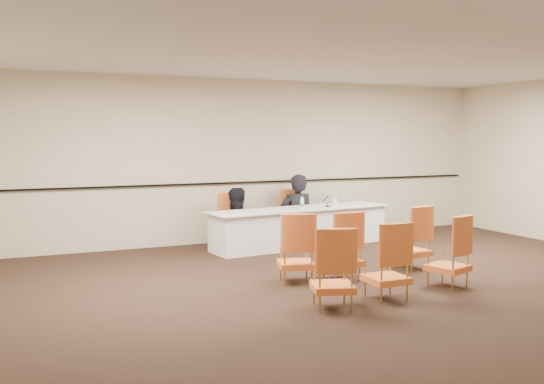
{
  "coord_description": "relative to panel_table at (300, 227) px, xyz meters",
  "views": [
    {
      "loc": [
        -4.29,
        -6.49,
        1.97
      ],
      "look_at": [
        -0.2,
        2.6,
        1.04
      ],
      "focal_mm": 40.0,
      "sensor_mm": 36.0,
      "label": 1
    }
  ],
  "objects": [
    {
      "name": "aud_chair_back_left",
      "position": [
        -1.43,
        -3.63,
        0.13
      ],
      "size": [
        0.63,
        0.63,
        0.95
      ],
      "primitive_type": null,
      "rotation": [
        0.0,
        0.0,
        -0.31
      ],
      "color": "#C65C23",
      "rests_on": "ground"
    },
    {
      "name": "wall_back",
      "position": [
        -0.55,
        0.97,
        1.16
      ],
      "size": [
        10.0,
        0.04,
        3.0
      ],
      "primitive_type": "cube",
      "color": "beige",
      "rests_on": "ground"
    },
    {
      "name": "floor",
      "position": [
        -0.55,
        -3.03,
        -0.34
      ],
      "size": [
        10.0,
        10.0,
        0.0
      ],
      "primitive_type": "plane",
      "color": "black",
      "rests_on": "ground"
    },
    {
      "name": "drinking_glass",
      "position": [
        0.02,
        -0.04,
        0.39
      ],
      "size": [
        0.08,
        0.08,
        0.1
      ],
      "primitive_type": "cylinder",
      "rotation": [
        0.0,
        0.0,
        -0.29
      ],
      "color": "silver",
      "rests_on": "panel_table"
    },
    {
      "name": "wall_rail",
      "position": [
        -0.55,
        0.93,
        0.76
      ],
      "size": [
        9.8,
        0.04,
        0.03
      ],
      "primitive_type": "cube",
      "color": "black",
      "rests_on": "wall_back"
    },
    {
      "name": "water_bottle",
      "position": [
        -0.01,
        -0.08,
        0.45
      ],
      "size": [
        0.07,
        0.07,
        0.22
      ],
      "primitive_type": null,
      "rotation": [
        0.0,
        0.0,
        0.02
      ],
      "color": "teal",
      "rests_on": "panel_table"
    },
    {
      "name": "aud_chair_back_mid",
      "position": [
        -0.65,
        -3.56,
        0.13
      ],
      "size": [
        0.51,
        0.51,
        0.95
      ],
      "primitive_type": null,
      "rotation": [
        0.0,
        0.0,
        -0.03
      ],
      "color": "#C65C23",
      "rests_on": "ground"
    },
    {
      "name": "ceiling",
      "position": [
        -0.55,
        -3.03,
        2.66
      ],
      "size": [
        10.0,
        10.0,
        0.0
      ],
      "primitive_type": "plane",
      "rotation": [
        3.14,
        0.0,
        0.0
      ],
      "color": "silver",
      "rests_on": "ground"
    },
    {
      "name": "panel_table",
      "position": [
        0.0,
        0.0,
        0.0
      ],
      "size": [
        3.49,
        1.18,
        0.68
      ],
      "primitive_type": null,
      "rotation": [
        0.0,
        0.0,
        0.11
      ],
      "color": "white",
      "rests_on": "ground"
    },
    {
      "name": "microphone",
      "position": [
        0.52,
        -0.04,
        0.47
      ],
      "size": [
        0.1,
        0.18,
        0.25
      ],
      "primitive_type": null,
      "rotation": [
        0.0,
        0.0,
        0.05
      ],
      "color": "black",
      "rests_on": "panel_table"
    },
    {
      "name": "panelist_main",
      "position": [
        0.2,
        0.55,
        0.01
      ],
      "size": [
        0.7,
        0.5,
        1.8
      ],
      "primitive_type": "imported",
      "rotation": [
        0.0,
        0.0,
        3.03
      ],
      "color": "black",
      "rests_on": "ground"
    },
    {
      "name": "panelist_main_chair",
      "position": [
        0.2,
        0.55,
        0.13
      ],
      "size": [
        0.55,
        0.55,
        0.95
      ],
      "primitive_type": null,
      "rotation": [
        0.0,
        0.0,
        0.11
      ],
      "color": "#C65C23",
      "rests_on": "ground"
    },
    {
      "name": "papers",
      "position": [
        0.5,
        0.02,
        0.34
      ],
      "size": [
        0.37,
        0.33,
        0.0
      ],
      "primitive_type": "cube",
      "rotation": [
        0.0,
        0.0,
        0.46
      ],
      "color": "silver",
      "rests_on": "panel_table"
    },
    {
      "name": "aud_chair_front_left",
      "position": [
        -1.26,
        -2.36,
        0.13
      ],
      "size": [
        0.62,
        0.62,
        0.95
      ],
      "primitive_type": null,
      "rotation": [
        0.0,
        0.0,
        -0.29
      ],
      "color": "#C65C23",
      "rests_on": "ground"
    },
    {
      "name": "aud_chair_back_right",
      "position": [
        0.45,
        -3.37,
        0.13
      ],
      "size": [
        0.64,
        0.64,
        0.95
      ],
      "primitive_type": null,
      "rotation": [
        0.0,
        0.0,
        0.33
      ],
      "color": "#C65C23",
      "rests_on": "ground"
    },
    {
      "name": "aud_chair_front_mid",
      "position": [
        -0.63,
        -2.48,
        0.13
      ],
      "size": [
        0.52,
        0.52,
        0.95
      ],
      "primitive_type": null,
      "rotation": [
        0.0,
        0.0,
        -0.05
      ],
      "color": "#C65C23",
      "rests_on": "ground"
    },
    {
      "name": "panelist_second",
      "position": [
        -1.1,
        0.4,
        -0.09
      ],
      "size": [
        0.85,
        0.7,
        1.6
      ],
      "primitive_type": "imported",
      "rotation": [
        0.0,
        0.0,
        3.28
      ],
      "color": "black",
      "rests_on": "ground"
    },
    {
      "name": "coffee_cup",
      "position": [
        0.7,
        0.02,
        0.42
      ],
      "size": [
        0.11,
        0.11,
        0.15
      ],
      "primitive_type": "cylinder",
      "rotation": [
        0.0,
        0.0,
        0.17
      ],
      "color": "white",
      "rests_on": "panel_table"
    },
    {
      "name": "aud_chair_front_right",
      "position": [
        0.66,
        -2.32,
        0.13
      ],
      "size": [
        0.58,
        0.58,
        0.95
      ],
      "primitive_type": null,
      "rotation": [
        0.0,
        0.0,
        0.17
      ],
      "color": "#C65C23",
      "rests_on": "ground"
    },
    {
      "name": "panelist_second_chair",
      "position": [
        -1.1,
        0.4,
        0.13
      ],
      "size": [
        0.55,
        0.55,
        0.95
      ],
      "primitive_type": null,
      "rotation": [
        0.0,
        0.0,
        0.11
      ],
      "color": "#C65C23",
      "rests_on": "ground"
    }
  ]
}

